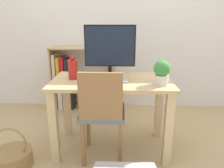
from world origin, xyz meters
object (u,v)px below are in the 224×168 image
Objects in this scene: basket at (13,157)px; vase at (73,69)px; keyboard at (106,80)px; potted_plant at (162,72)px; chair at (102,112)px; bookshelf at (72,82)px; monitor at (110,48)px.

vase is at bearing 34.17° from basket.
potted_plant is (0.48, -0.09, 0.10)m from keyboard.
vase is at bearing 167.94° from keyboard.
chair is 1.29m from bookshelf.
bookshelf is (-1.04, 1.12, -0.44)m from potted_plant.
monitor is 0.56m from potted_plant.
monitor is at bearing 29.41° from basket.
potted_plant is at bearing -10.90° from vase.
basket is (-0.83, -0.28, -0.65)m from keyboard.
keyboard is at bearing -12.06° from vase.
bookshelf reaches higher than chair.
vase is at bearing -76.12° from bookshelf.
bookshelf is (-0.55, 1.03, -0.33)m from keyboard.
keyboard is 1.77× the size of vase.
basket is at bearing -171.65° from potted_plant.
vase reaches higher than bookshelf.
monitor is 2.30× the size of potted_plant.
chair reaches higher than basket.
potted_plant is 0.57× the size of basket.
bookshelf is at bearing 118.29° from keyboard.
keyboard is 0.34m from vase.
monitor reaches higher than potted_plant.
monitor reaches higher than vase.
potted_plant is 1.52m from basket.
vase reaches higher than keyboard.
potted_plant reaches higher than chair.
monitor is 1.25× the size of keyboard.
vase is at bearing 169.10° from potted_plant.
bookshelf is 2.37× the size of basket.
keyboard is 1.05× the size of basket.
chair is (-0.06, -0.35, -0.51)m from monitor.
monitor is 1.34m from basket.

